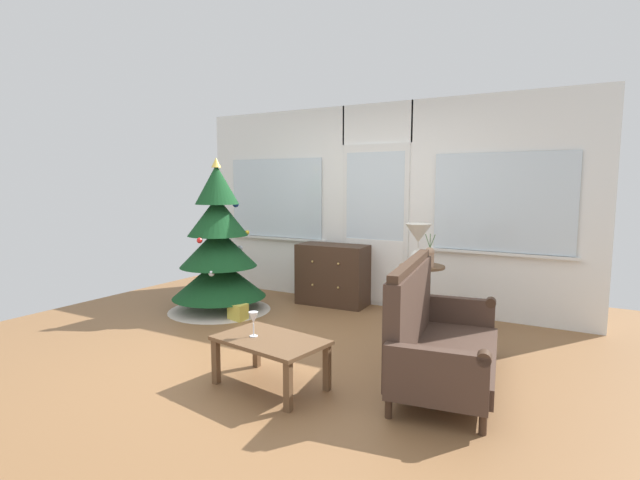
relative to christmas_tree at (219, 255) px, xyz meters
name	(u,v)px	position (x,y,z in m)	size (l,w,h in m)	color
ground_plane	(286,352)	(1.55, -0.84, -0.69)	(6.76, 6.76, 0.00)	brown
back_wall_with_door	(376,206)	(1.55, 1.24, 0.59)	(5.20, 0.14, 2.55)	white
christmas_tree	(219,255)	(0.00, 0.00, 0.00)	(1.25, 1.25, 1.87)	#4C331E
dresser_cabinet	(333,275)	(1.08, 0.95, -0.30)	(0.92, 0.48, 0.78)	#3D281C
settee_sofa	(434,335)	(2.92, -0.80, -0.31)	(0.92, 1.65, 0.96)	#3D281C
side_table	(421,284)	(2.41, 0.48, -0.20)	(0.50, 0.48, 0.69)	brown
table_lamp	(418,238)	(2.35, 0.52, 0.29)	(0.28, 0.28, 0.44)	silver
flower_vase	(430,256)	(2.51, 0.42, 0.12)	(0.11, 0.10, 0.35)	tan
coffee_table	(270,345)	(1.86, -1.52, -0.36)	(0.91, 0.64, 0.38)	brown
wine_glass	(253,319)	(1.72, -1.55, -0.16)	(0.08, 0.08, 0.20)	silver
gift_box	(238,312)	(0.48, -0.23, -0.60)	(0.18, 0.17, 0.18)	#D8C64C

